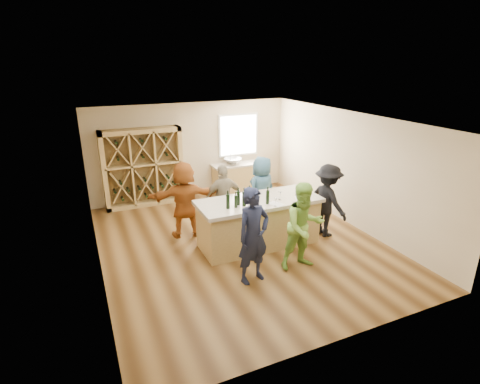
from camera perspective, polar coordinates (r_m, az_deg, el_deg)
name	(u,v)px	position (r m, az deg, el deg)	size (l,w,h in m)	color
floor	(240,244)	(8.69, -0.07, -7.97)	(6.00, 7.00, 0.10)	brown
ceiling	(240,117)	(7.78, -0.07, 11.30)	(6.00, 7.00, 0.10)	white
wall_back	(191,150)	(11.33, -7.43, 6.36)	(6.00, 0.10, 2.80)	#C5B18F
wall_front	(346,261)	(5.35, 15.84, -10.07)	(6.00, 0.10, 2.80)	#C5B18F
wall_left	(90,206)	(7.49, -21.92, -1.99)	(0.10, 7.00, 2.80)	#C5B18F
wall_right	(352,169)	(9.71, 16.64, 3.42)	(0.10, 7.00, 2.80)	#C5B18F
window_frame	(238,135)	(11.69, -0.27, 8.69)	(1.30, 0.06, 1.30)	white
window_pane	(239,135)	(11.66, -0.20, 8.66)	(1.18, 0.01, 1.18)	white
wine_rack	(143,168)	(10.82, -14.55, 3.60)	(2.20, 0.45, 2.20)	tan
back_counter_base	(239,178)	(11.74, -0.17, 2.08)	(1.60, 0.58, 0.86)	tan
back_counter_top	(239,164)	(11.61, -0.18, 4.25)	(1.70, 0.62, 0.06)	#BFB19C
sink	(233,161)	(11.50, -1.09, 4.73)	(0.54, 0.54, 0.19)	silver
faucet	(231,158)	(11.65, -1.44, 5.21)	(0.02, 0.02, 0.30)	silver
tasting_counter_base	(259,224)	(8.40, 2.84, -4.85)	(2.60, 1.00, 1.00)	tan
tasting_counter_top	(259,201)	(8.19, 2.91, -1.42)	(2.72, 1.12, 0.08)	#BFB19C
wine_bottle_a	(228,201)	(7.63, -1.85, -1.43)	(0.08, 0.08, 0.31)	black
wine_bottle_b	(236,201)	(7.69, -0.64, -1.45)	(0.07, 0.07, 0.27)	black
wine_bottle_c	(238,198)	(7.82, -0.25, -0.91)	(0.07, 0.07, 0.30)	black
wine_bottle_d	(244,199)	(7.76, 0.63, -1.02)	(0.08, 0.08, 0.32)	black
wine_bottle_e	(249,196)	(7.91, 1.45, -0.64)	(0.08, 0.08, 0.31)	black
wine_glass_a	(254,205)	(7.65, 2.15, -1.98)	(0.06, 0.06, 0.16)	white
wine_glass_b	(276,202)	(7.81, 5.45, -1.54)	(0.07, 0.07, 0.17)	white
wine_glass_c	(297,198)	(8.04, 8.63, -0.96)	(0.08, 0.08, 0.20)	white
wine_glass_d	(280,196)	(8.17, 6.08, -0.56)	(0.07, 0.07, 0.18)	white
wine_glass_e	(301,194)	(8.36, 9.34, -0.32)	(0.06, 0.06, 0.16)	white
tasting_menu_a	(255,208)	(7.69, 2.35, -2.50)	(0.23, 0.32, 0.00)	white
tasting_menu_b	(276,204)	(7.95, 5.47, -1.82)	(0.23, 0.31, 0.00)	white
tasting_menu_c	(301,199)	(8.31, 9.26, -1.02)	(0.23, 0.32, 0.00)	white
person_near_left	(253,236)	(6.89, 2.06, -6.68)	(0.68, 0.49, 1.85)	#191E38
person_near_right	(304,227)	(7.43, 9.71, -5.20)	(0.87, 0.48, 1.78)	#8CC64C
person_server	(327,201)	(8.94, 13.17, -1.27)	(1.12, 0.52, 1.73)	black
person_far_mid	(224,198)	(8.95, -2.50, -0.98)	(0.97, 0.50, 1.66)	gray
person_far_right	(262,190)	(9.41, 3.33, 0.28)	(0.84, 0.55, 1.72)	#335972
person_far_left	(185,199)	(8.75, -8.43, -1.13)	(1.68, 0.60, 1.81)	#994C19
wine_bottle_f	(268,197)	(7.89, 4.24, -0.79)	(0.07, 0.07, 0.30)	black
wine_glass_f	(253,193)	(8.29, 1.99, -0.17)	(0.07, 0.07, 0.18)	white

